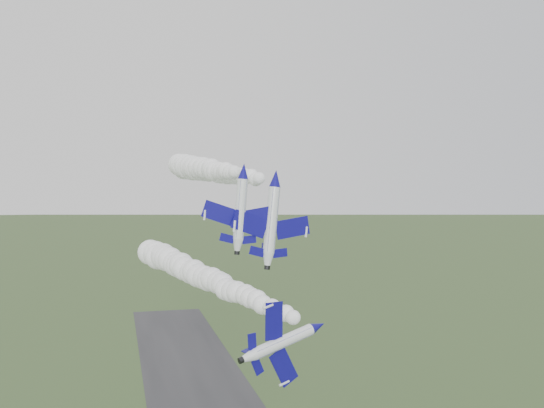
{
  "coord_description": "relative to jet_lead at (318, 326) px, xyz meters",
  "views": [
    {
      "loc": [
        -17.89,
        -65.67,
        45.81
      ],
      "look_at": [
        2.79,
        14.37,
        43.47
      ],
      "focal_mm": 40.0,
      "sensor_mm": 36.0,
      "label": 1
    }
  ],
  "objects": [
    {
      "name": "jet_pair_right",
      "position": [
        -0.75,
        15.97,
        16.98
      ],
      "size": [
        11.6,
        13.8,
        3.45
      ],
      "rotation": [
        0.0,
        0.1,
        0.14
      ],
      "color": "white"
    },
    {
      "name": "smoke_trail_jet_lead",
      "position": [
        -8.34,
        31.19,
        1.37
      ],
      "size": [
        22.37,
        58.23,
        5.02
      ],
      "primitive_type": null,
      "rotation": [
        0.0,
        0.0,
        0.3
      ],
      "color": "white"
    },
    {
      "name": "smoke_trail_jet_pair_right",
      "position": [
        -4.78,
        49.46,
        18.81
      ],
      "size": [
        13.76,
        60.43,
        5.14
      ],
      "primitive_type": null,
      "rotation": [
        0.0,
        0.0,
        0.14
      ],
      "color": "white"
    },
    {
      "name": "smoke_trail_jet_pair_left",
      "position": [
        -6.17,
        48.48,
        19.14
      ],
      "size": [
        6.89,
        60.09,
        5.32
      ],
      "primitive_type": null,
      "rotation": [
        0.0,
        0.0,
        0.03
      ],
      "color": "white"
    },
    {
      "name": "jet_pair_left",
      "position": [
        -5.32,
        15.65,
        17.94
      ],
      "size": [
        10.29,
        12.41,
        3.1
      ],
      "rotation": [
        0.0,
        0.08,
        0.03
      ],
      "color": "white"
    },
    {
      "name": "jet_lead",
      "position": [
        0.0,
        0.0,
        0.0
      ],
      "size": [
        4.8,
        11.22,
        9.19
      ],
      "rotation": [
        0.0,
        1.34,
        0.3
      ],
      "color": "white"
    }
  ]
}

